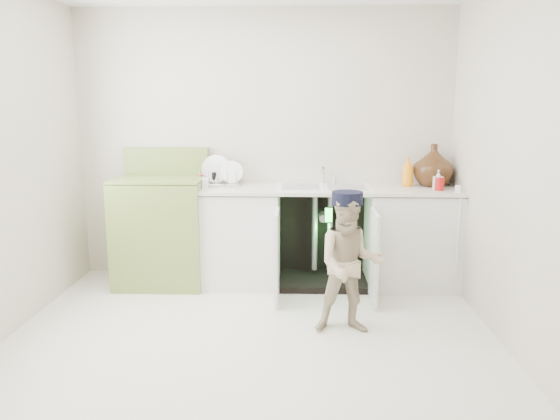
{
  "coord_description": "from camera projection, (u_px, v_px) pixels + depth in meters",
  "views": [
    {
      "loc": [
        0.32,
        -3.65,
        1.66
      ],
      "look_at": [
        0.18,
        0.7,
        0.79
      ],
      "focal_mm": 35.0,
      "sensor_mm": 36.0,
      "label": 1
    }
  ],
  "objects": [
    {
      "name": "counter_run",
      "position": [
        328.0,
        232.0,
        4.98
      ],
      "size": [
        2.44,
        1.02,
        1.28
      ],
      "color": "silver",
      "rests_on": "ground"
    },
    {
      "name": "avocado_stove",
      "position": [
        162.0,
        229.0,
        5.0
      ],
      "size": [
        0.79,
        0.65,
        1.23
      ],
      "color": "olive",
      "rests_on": "ground"
    },
    {
      "name": "room_shell",
      "position": [
        250.0,
        163.0,
        3.67
      ],
      "size": [
        6.0,
        5.5,
        1.26
      ],
      "color": "beige",
      "rests_on": "ground"
    },
    {
      "name": "repair_worker",
      "position": [
        350.0,
        263.0,
        3.91
      ],
      "size": [
        0.51,
        0.94,
        1.04
      ],
      "rotation": [
        0.0,
        0.0,
        0.04
      ],
      "color": "#C9B490",
      "rests_on": "ground"
    },
    {
      "name": "ground",
      "position": [
        252.0,
        337.0,
        3.91
      ],
      "size": [
        3.5,
        3.5,
        0.0
      ],
      "primitive_type": "plane",
      "color": "silver",
      "rests_on": "ground"
    }
  ]
}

